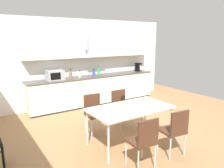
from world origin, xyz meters
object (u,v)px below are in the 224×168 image
(microwave, at_px, (55,75))
(bottle_green, at_px, (99,71))
(chair_near_left, at_px, (144,138))
(chair_near_right, at_px, (175,128))
(chair_far_right, at_px, (121,105))
(pendant_lamp, at_px, (131,49))
(bottle_brown, at_px, (71,74))
(coffee_maker, at_px, (138,67))
(chair_far_left, at_px, (94,110))
(dining_table, at_px, (130,109))
(bottle_blue, at_px, (94,73))
(bottle_white, at_px, (80,74))

(microwave, relative_size, bottle_green, 1.51)
(chair_near_left, distance_m, chair_near_right, 0.73)
(chair_far_right, xyz_separation_m, chair_near_right, (-0.01, -1.66, 0.00))
(bottle_green, relative_size, pendant_lamp, 0.99)
(microwave, distance_m, chair_far_right, 2.23)
(microwave, distance_m, bottle_brown, 0.46)
(coffee_maker, relative_size, bottle_brown, 1.00)
(chair_far_left, height_order, pendant_lamp, pendant_lamp)
(microwave, distance_m, dining_table, 2.87)
(bottle_blue, bearing_deg, dining_table, -104.85)
(microwave, relative_size, bottle_blue, 2.17)
(microwave, height_order, pendant_lamp, pendant_lamp)
(bottle_brown, xyz_separation_m, chair_far_right, (0.43, -1.93, -0.50))
(microwave, xyz_separation_m, coffee_maker, (3.09, 0.03, 0.01))
(coffee_maker, relative_size, pendant_lamp, 0.94)
(chair_near_right, bearing_deg, pendant_lamp, 113.38)
(bottle_green, xyz_separation_m, bottle_brown, (-0.99, -0.06, -0.01))
(bottle_white, xyz_separation_m, dining_table, (-0.22, -2.75, -0.30))
(microwave, distance_m, coffee_maker, 3.09)
(chair_near_left, bearing_deg, bottle_brown, 85.15)
(bottle_brown, xyz_separation_m, pendant_lamp, (0.07, -2.76, 0.86))
(dining_table, bearing_deg, chair_far_left, 113.54)
(chair_far_left, relative_size, pendant_lamp, 2.72)
(bottle_green, relative_size, chair_near_right, 0.36)
(bottle_blue, height_order, pendant_lamp, pendant_lamp)
(bottle_white, bearing_deg, bottle_green, 5.50)
(chair_far_left, bearing_deg, chair_near_left, -90.36)
(bottle_white, bearing_deg, chair_near_left, -99.33)
(coffee_maker, bearing_deg, chair_near_right, -121.11)
(chair_far_right, relative_size, chair_near_left, 1.00)
(coffee_maker, distance_m, chair_near_right, 4.30)
(coffee_maker, height_order, bottle_blue, coffee_maker)
(bottle_green, xyz_separation_m, chair_far_right, (-0.55, -1.99, -0.51))
(coffee_maker, bearing_deg, bottle_brown, -178.45)
(bottle_white, bearing_deg, bottle_blue, 10.67)
(dining_table, height_order, pendant_lamp, pendant_lamp)
(bottle_blue, height_order, chair_far_right, bottle_blue)
(microwave, distance_m, chair_far_left, 2.05)
(bottle_green, distance_m, bottle_blue, 0.17)
(bottle_brown, bearing_deg, chair_near_left, -94.85)
(microwave, xyz_separation_m, bottle_green, (1.45, 0.02, -0.00))
(microwave, relative_size, bottle_white, 2.04)
(bottle_blue, bearing_deg, chair_near_right, -96.19)
(microwave, relative_size, pendant_lamp, 1.50)
(chair_far_right, distance_m, chair_near_left, 1.81)
(bottle_brown, xyz_separation_m, chair_near_right, (0.43, -3.58, -0.50))
(chair_far_left, xyz_separation_m, chair_near_right, (0.72, -1.66, 0.00))
(dining_table, xyz_separation_m, chair_far_left, (-0.36, 0.83, -0.18))
(dining_table, relative_size, chair_far_right, 1.87)
(coffee_maker, relative_size, chair_far_left, 0.34)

